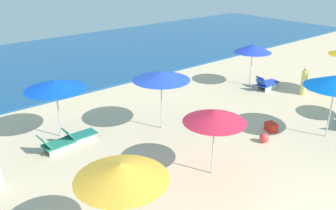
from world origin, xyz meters
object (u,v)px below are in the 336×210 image
at_px(umbrella_5, 161,76).
at_px(lounge_chair_8_0, 266,85).
at_px(umbrella_1, 121,171).
at_px(umbrella_2, 215,116).
at_px(beachgoer_0, 130,180).
at_px(umbrella_0, 55,85).
at_px(lounge_chair_0_0, 79,136).
at_px(umbrella_8, 253,48).
at_px(cooler_box_1, 271,127).
at_px(umbrella_6, 336,81).
at_px(lounge_chair_8_1, 267,82).
at_px(lounge_chair_0_1, 56,144).
at_px(beach_ball_0, 264,138).
at_px(beachgoer_1, 304,82).

xyz_separation_m(umbrella_5, lounge_chair_8_0, (7.65, 0.07, -2.12)).
height_order(umbrella_1, umbrella_2, umbrella_1).
bearing_deg(umbrella_2, umbrella_1, -165.44).
bearing_deg(umbrella_2, beachgoer_0, 168.85).
xyz_separation_m(umbrella_0, lounge_chair_0_0, (0.37, -0.93, -2.01)).
xyz_separation_m(umbrella_8, cooler_box_1, (-4.21, -4.46, -2.00)).
distance_m(umbrella_2, lounge_chair_8_0, 9.65).
relative_size(umbrella_0, umbrella_6, 0.92).
distance_m(umbrella_0, lounge_chair_8_1, 12.21).
bearing_deg(umbrella_2, lounge_chair_0_1, 125.10).
relative_size(umbrella_8, beachgoer_0, 1.61).
bearing_deg(beachgoer_0, lounge_chair_0_0, 146.85).
xyz_separation_m(lounge_chair_0_1, beach_ball_0, (6.75, -4.73, -0.10)).
height_order(umbrella_5, lounge_chair_8_0, umbrella_5).
height_order(lounge_chair_0_1, umbrella_2, umbrella_2).
height_order(umbrella_8, lounge_chair_8_0, umbrella_8).
height_order(lounge_chair_0_1, beach_ball_0, lounge_chair_0_1).
relative_size(lounge_chair_0_1, umbrella_6, 0.51).
bearing_deg(umbrella_1, umbrella_2, 14.56).
bearing_deg(umbrella_2, beach_ball_0, 3.73).
bearing_deg(umbrella_5, umbrella_0, 150.92).
height_order(umbrella_8, cooler_box_1, umbrella_8).
distance_m(lounge_chair_8_1, beachgoer_0, 12.67).
height_order(umbrella_8, beachgoer_0, umbrella_8).
relative_size(umbrella_6, beachgoer_1, 1.76).
height_order(beachgoer_1, cooler_box_1, beachgoer_1).
relative_size(umbrella_6, beach_ball_0, 6.96).
bearing_deg(umbrella_6, beachgoer_0, 168.73).
relative_size(beachgoer_0, beach_ball_0, 3.89).
xyz_separation_m(umbrella_1, cooler_box_1, (8.69, 1.77, -2.21)).
distance_m(lounge_chair_0_1, cooler_box_1, 8.94).
bearing_deg(beach_ball_0, lounge_chair_8_0, 35.38).
distance_m(umbrella_0, beach_ball_0, 8.64).
relative_size(umbrella_0, beachgoer_0, 1.65).
xyz_separation_m(umbrella_8, beach_ball_0, (-5.30, -4.89, -2.00)).
relative_size(lounge_chair_0_0, cooler_box_1, 2.65).
bearing_deg(lounge_chair_8_1, umbrella_0, 92.11).
height_order(umbrella_2, beachgoer_0, umbrella_2).
distance_m(umbrella_1, lounge_chair_8_1, 14.65).
distance_m(beachgoer_1, beach_ball_0, 6.55).
bearing_deg(lounge_chair_0_1, umbrella_1, 169.25).
xyz_separation_m(umbrella_2, lounge_chair_8_0, (8.59, 3.99, -1.89)).
height_order(umbrella_6, beachgoer_1, umbrella_6).
distance_m(umbrella_1, umbrella_8, 14.33).
bearing_deg(lounge_chair_0_1, beachgoer_1, -104.64).
height_order(lounge_chair_0_0, lounge_chair_0_1, lounge_chair_0_1).
distance_m(lounge_chair_0_0, beachgoer_1, 12.26).
relative_size(umbrella_2, umbrella_8, 0.98).
relative_size(umbrella_8, cooler_box_1, 4.80).
bearing_deg(beachgoer_1, lounge_chair_8_0, 100.28).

